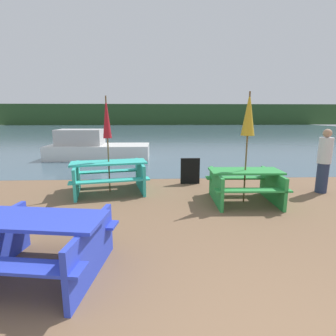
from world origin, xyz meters
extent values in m
cube|color=#425B6B|center=(0.00, 31.78, 0.00)|extent=(60.00, 50.00, 0.00)
cube|color=#284723|center=(0.00, 51.78, 2.00)|extent=(80.00, 1.60, 4.00)
cube|color=blue|center=(-2.42, 1.87, 0.73)|extent=(1.68, 0.92, 0.04)
cube|color=blue|center=(-2.50, 1.32, 0.44)|extent=(1.62, 0.51, 0.04)
cube|color=blue|center=(-2.34, 2.41, 0.44)|extent=(1.62, 0.51, 0.04)
cube|color=blue|center=(-1.77, 1.77, 0.35)|extent=(0.27, 1.38, 0.71)
cube|color=green|center=(1.03, 4.50, 0.73)|extent=(1.60, 0.75, 0.04)
cube|color=green|center=(1.01, 3.95, 0.44)|extent=(1.59, 0.33, 0.04)
cube|color=green|center=(1.05, 5.05, 0.44)|extent=(1.59, 0.33, 0.04)
cube|color=green|center=(0.38, 4.52, 0.35)|extent=(0.11, 1.38, 0.71)
cube|color=green|center=(1.68, 4.48, 0.35)|extent=(0.11, 1.38, 0.71)
cube|color=#33B7A8|center=(-2.20, 5.45, 0.78)|extent=(1.99, 1.08, 0.04)
cube|color=#33B7A8|center=(-2.08, 4.91, 0.43)|extent=(1.91, 0.66, 0.04)
cube|color=#33B7A8|center=(-2.31, 5.99, 0.43)|extent=(1.91, 0.66, 0.04)
cube|color=#33B7A8|center=(-2.98, 5.29, 0.38)|extent=(0.35, 1.36, 0.76)
cube|color=#33B7A8|center=(-1.41, 5.62, 0.38)|extent=(0.35, 1.36, 0.76)
cylinder|color=brown|center=(-2.20, 5.45, 1.22)|extent=(0.04, 0.04, 2.43)
cone|color=#A81923|center=(-2.20, 5.45, 1.92)|extent=(0.21, 0.21, 1.03)
cylinder|color=brown|center=(1.03, 4.50, 1.23)|extent=(0.04, 0.04, 2.47)
cone|color=gold|center=(1.03, 4.50, 2.00)|extent=(0.29, 0.29, 0.94)
cube|color=silver|center=(-3.59, 10.86, 0.31)|extent=(4.55, 1.82, 0.63)
cube|color=#B2B2B2|center=(-4.41, 10.87, 0.98)|extent=(2.00, 1.26, 0.70)
cylinder|color=#283351|center=(3.28, 5.16, 0.38)|extent=(0.28, 0.28, 0.77)
cylinder|color=silver|center=(3.28, 5.16, 1.09)|extent=(0.33, 0.33, 0.65)
sphere|color=tan|center=(3.28, 5.16, 1.53)|extent=(0.21, 0.21, 0.21)
cube|color=black|center=(0.00, 6.18, 0.38)|extent=(0.55, 0.08, 0.75)
camera|label=1|loc=(-0.98, -1.19, 1.98)|focal=28.00mm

